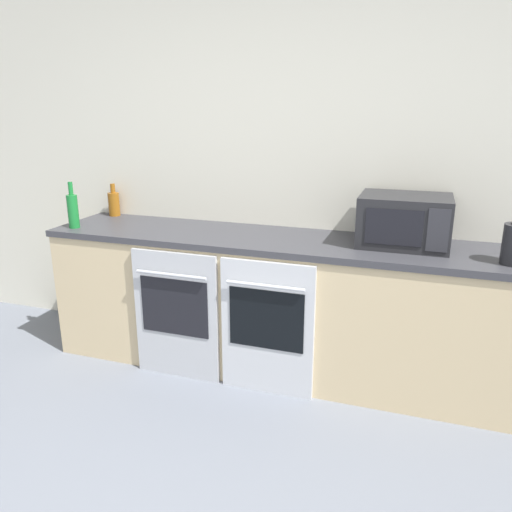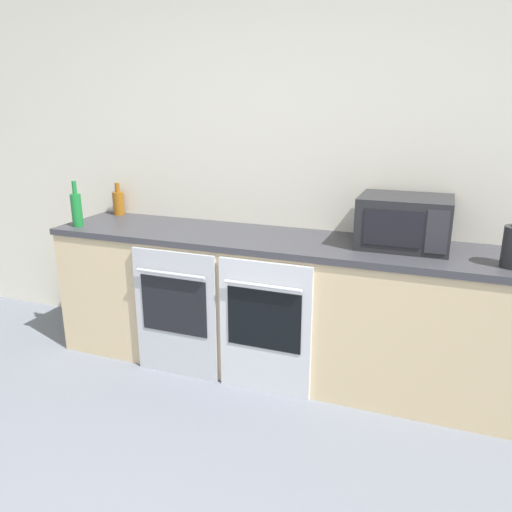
{
  "view_description": "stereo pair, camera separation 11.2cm",
  "coord_description": "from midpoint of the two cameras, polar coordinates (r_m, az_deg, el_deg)",
  "views": [
    {
      "loc": [
        0.85,
        -0.85,
        1.67
      ],
      "look_at": [
        -0.12,
        2.02,
        0.75
      ],
      "focal_mm": 35.0,
      "sensor_mm": 36.0,
      "label": 1
    },
    {
      "loc": [
        0.96,
        -0.81,
        1.67
      ],
      "look_at": [
        -0.12,
        2.02,
        0.75
      ],
      "focal_mm": 35.0,
      "sensor_mm": 36.0,
      "label": 2
    }
  ],
  "objects": [
    {
      "name": "wall_back",
      "position": [
        3.33,
        5.05,
        10.4
      ],
      "size": [
        10.0,
        0.06,
        2.6
      ],
      "color": "silver",
      "rests_on": "ground_plane"
    },
    {
      "name": "counter_back",
      "position": [
        3.23,
        3.03,
        -5.49
      ],
      "size": [
        2.94,
        0.63,
        0.89
      ],
      "color": "#D1B789",
      "rests_on": "ground_plane"
    },
    {
      "name": "oven_left",
      "position": [
        3.17,
        -8.19,
        -6.54
      ],
      "size": [
        0.56,
        0.06,
        0.83
      ],
      "color": "#B7BABF",
      "rests_on": "ground_plane"
    },
    {
      "name": "oven_right",
      "position": [
        2.95,
        2.09,
        -8.23
      ],
      "size": [
        0.56,
        0.06,
        0.83
      ],
      "color": "silver",
      "rests_on": "ground_plane"
    },
    {
      "name": "microwave",
      "position": [
        2.99,
        17.63,
        3.75
      ],
      "size": [
        0.51,
        0.39,
        0.29
      ],
      "color": "#232326",
      "rests_on": "counter_back"
    },
    {
      "name": "bottle_green",
      "position": [
        3.55,
        -18.98,
        5.14
      ],
      "size": [
        0.07,
        0.07,
        0.31
      ],
      "color": "#19722D",
      "rests_on": "counter_back"
    },
    {
      "name": "bottle_amber",
      "position": [
        3.85,
        -14.65,
        5.96
      ],
      "size": [
        0.08,
        0.08,
        0.24
      ],
      "color": "#8C5114",
      "rests_on": "counter_back"
    }
  ]
}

